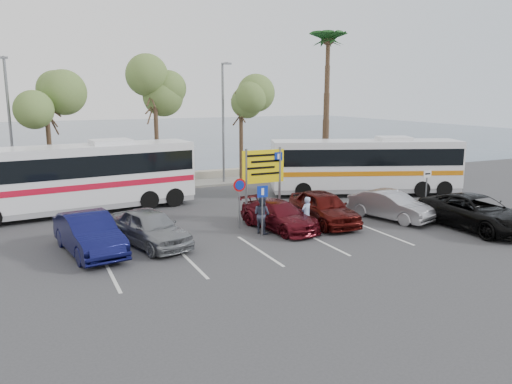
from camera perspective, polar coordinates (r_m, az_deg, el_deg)
name	(u,v)px	position (r m, az deg, el deg)	size (l,w,h in m)	color
ground	(275,240)	(21.39, 2.13, -5.53)	(120.00, 120.00, 0.00)	#353538
kerb_strip	(180,185)	(34.10, -8.64, 0.80)	(44.00, 2.40, 0.15)	gray
seawall	(172,177)	(35.96, -9.55, 1.67)	(48.00, 0.80, 0.60)	#A39982
sea	(92,135)	(79.02, -18.21, 6.18)	(140.00, 140.00, 0.00)	#394B5B
tree_left	(45,96)	(32.25, -22.93, 10.07)	(3.20, 3.20, 7.20)	#382619
tree_mid	(155,85)	(33.17, -11.52, 11.84)	(3.20, 3.20, 8.00)	#382619
tree_right	(241,93)	(35.08, -1.74, 11.22)	(3.20, 3.20, 7.40)	#382619
palm_tree	(328,42)	(38.56, 8.25, 16.62)	(4.80, 4.80, 11.20)	#382619
street_lamp_left	(10,121)	(31.78, -26.33, 7.25)	(0.45, 1.15, 8.01)	slate
street_lamp_right	(223,117)	(34.10, -3.74, 8.56)	(0.45, 1.15, 8.01)	slate
direction_sign	(263,172)	(24.08, 0.84, 2.30)	(2.20, 0.12, 3.60)	slate
sign_no_stop	(239,195)	(22.85, -1.90, -0.37)	(0.60, 0.08, 2.35)	slate
sign_parking	(262,203)	(21.62, 0.73, -1.32)	(0.50, 0.07, 2.25)	slate
sign_taxi	(427,184)	(27.90, 18.92, 0.82)	(0.50, 0.07, 2.20)	slate
lane_markings	(261,250)	(20.05, 0.52, -6.67)	(12.02, 4.20, 0.01)	silver
coach_bus_left	(78,180)	(27.46, -19.72, 1.30)	(12.29, 3.88, 3.77)	white
coach_bus_right	(365,168)	(31.46, 12.35, 2.72)	(11.55, 6.44, 3.57)	white
car_silver_a	(150,228)	(20.92, -11.98, -4.00)	(1.79, 4.46, 1.52)	gray
car_blue	(89,234)	(20.54, -18.54, -4.55)	(1.67, 4.79, 1.58)	#0E1041
car_maroon	(279,215)	(22.95, 2.66, -2.70)	(1.82, 4.46, 1.30)	#550E16
car_red	(324,208)	(24.10, 7.73, -1.77)	(1.86, 4.63, 1.58)	#440B09
suv_black	(476,212)	(25.11, 23.88, -2.14)	(2.58, 5.59, 1.55)	black
car_silver_b	(391,205)	(25.60, 15.14, -1.48)	(1.50, 4.30, 1.42)	#95949A
pedestrian_near	(306,214)	(22.76, 5.77, -2.50)	(0.57, 0.38, 1.58)	#96AEDB
pedestrian_far	(262,215)	(22.25, 0.68, -2.59)	(0.83, 0.65, 1.71)	#303549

